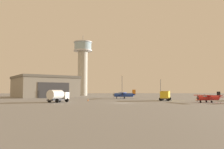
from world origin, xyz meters
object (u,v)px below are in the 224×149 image
(control_tower, at_px, (83,62))
(airplane_blue, at_px, (124,94))
(truck_box_yellow, at_px, (165,95))
(light_post_east, at_px, (122,84))
(traffic_cone_near_left, at_px, (196,99))
(traffic_cone_near_right, at_px, (88,100))
(truck_fuel_tanker_white, at_px, (58,96))
(light_post_west, at_px, (161,86))
(airplane_red, at_px, (208,97))

(control_tower, relative_size, airplane_blue, 3.23)
(truck_box_yellow, height_order, light_post_east, light_post_east)
(airplane_blue, height_order, traffic_cone_near_left, airplane_blue)
(traffic_cone_near_left, bearing_deg, truck_box_yellow, -174.52)
(airplane_blue, distance_m, traffic_cone_near_right, 22.97)
(control_tower, xyz_separation_m, airplane_blue, (20.25, -49.82, -17.87))
(truck_fuel_tanker_white, distance_m, light_post_west, 60.32)
(airplane_blue, height_order, light_post_west, light_post_west)
(control_tower, bearing_deg, light_post_east, -59.00)
(light_post_west, distance_m, traffic_cone_near_left, 38.36)
(control_tower, bearing_deg, airplane_blue, -67.88)
(traffic_cone_near_left, bearing_deg, airplane_red, -97.93)
(airplane_blue, relative_size, truck_fuel_tanker_white, 1.75)
(airplane_red, distance_m, truck_fuel_tanker_white, 36.57)
(traffic_cone_near_right, bearing_deg, airplane_red, -14.73)
(truck_fuel_tanker_white, xyz_separation_m, traffic_cone_near_left, (38.11, 9.60, -1.32))
(light_post_west, distance_m, light_post_east, 19.19)
(traffic_cone_near_right, bearing_deg, control_tower, 97.26)
(control_tower, distance_m, light_post_west, 49.93)
(truck_fuel_tanker_white, bearing_deg, light_post_east, 2.44)
(truck_fuel_tanker_white, xyz_separation_m, traffic_cone_near_right, (6.96, 5.97, -1.31))
(traffic_cone_near_left, relative_size, traffic_cone_near_right, 0.98)
(light_post_east, bearing_deg, light_post_west, 18.95)
(control_tower, distance_m, traffic_cone_near_left, 79.59)
(control_tower, xyz_separation_m, traffic_cone_near_right, (8.88, -69.74, -19.02))
(airplane_red, xyz_separation_m, traffic_cone_near_left, (1.59, 11.41, -0.88))
(airplane_red, relative_size, traffic_cone_near_left, 12.69)
(truck_box_yellow, height_order, traffic_cone_near_right, truck_box_yellow)
(truck_box_yellow, relative_size, traffic_cone_near_left, 8.50)
(airplane_red, relative_size, traffic_cone_near_right, 12.48)
(light_post_west, bearing_deg, airplane_red, -90.35)
(airplane_red, height_order, truck_box_yellow, truck_box_yellow)
(truck_box_yellow, relative_size, traffic_cone_near_right, 8.37)
(airplane_blue, height_order, truck_box_yellow, airplane_blue)
(truck_box_yellow, bearing_deg, airplane_blue, -127.69)
(control_tower, height_order, light_post_east, control_tower)
(light_post_west, xyz_separation_m, light_post_east, (-18.14, -6.23, 0.61))
(airplane_blue, height_order, truck_fuel_tanker_white, airplane_blue)
(light_post_west, bearing_deg, truck_box_yellow, -101.67)
(truck_fuel_tanker_white, relative_size, traffic_cone_near_left, 8.91)
(control_tower, height_order, truck_box_yellow, control_tower)
(light_post_west, height_order, traffic_cone_near_left, light_post_west)
(airplane_red, relative_size, airplane_blue, 0.81)
(airplane_red, xyz_separation_m, light_post_west, (0.30, 49.46, 3.84))
(traffic_cone_near_right, bearing_deg, traffic_cone_near_left, 6.66)
(airplane_red, distance_m, airplane_blue, 33.14)
(truck_fuel_tanker_white, relative_size, light_post_west, 0.74)
(light_post_west, xyz_separation_m, traffic_cone_near_right, (-29.86, -41.69, -4.71))
(airplane_red, height_order, truck_fuel_tanker_white, truck_fuel_tanker_white)
(light_post_west, bearing_deg, control_tower, 144.09)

